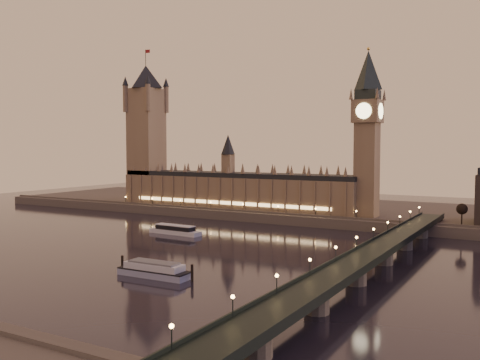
% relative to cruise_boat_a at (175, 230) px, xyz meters
% --- Properties ---
extents(ground, '(700.00, 700.00, 0.00)m').
position_rel_cruise_boat_a_xyz_m(ground, '(31.21, -38.13, -2.32)').
color(ground, black).
rests_on(ground, ground).
extents(far_embankment, '(560.00, 130.00, 6.00)m').
position_rel_cruise_boat_a_xyz_m(far_embankment, '(61.21, 126.87, 0.68)').
color(far_embankment, '#423D35').
rests_on(far_embankment, ground).
extents(palace_of_westminster, '(180.00, 26.62, 52.00)m').
position_rel_cruise_boat_a_xyz_m(palace_of_westminster, '(-8.91, 82.86, 19.39)').
color(palace_of_westminster, brown).
rests_on(palace_of_westminster, ground).
extents(victoria_tower, '(31.68, 31.68, 118.00)m').
position_rel_cruise_boat_a_xyz_m(victoria_tower, '(-88.79, 82.87, 63.47)').
color(victoria_tower, brown).
rests_on(victoria_tower, ground).
extents(big_ben, '(17.68, 17.68, 104.00)m').
position_rel_cruise_boat_a_xyz_m(big_ben, '(85.20, 82.86, 61.63)').
color(big_ben, brown).
rests_on(big_ben, ground).
extents(westminster_bridge, '(13.20, 260.00, 15.30)m').
position_rel_cruise_boat_a_xyz_m(westminster_bridge, '(122.82, -38.13, 3.20)').
color(westminster_bridge, black).
rests_on(westminster_bridge, ground).
extents(bare_tree_0, '(6.23, 6.23, 12.66)m').
position_rel_cruise_boat_a_xyz_m(bare_tree_0, '(142.99, 70.87, 13.14)').
color(bare_tree_0, black).
rests_on(bare_tree_0, ground).
extents(cruise_boat_a, '(33.25, 8.99, 5.26)m').
position_rel_cruise_boat_a_xyz_m(cruise_boat_a, '(0.00, 0.00, 0.00)').
color(cruise_boat_a, silver).
rests_on(cruise_boat_a, ground).
extents(moored_barge, '(34.23, 8.89, 6.28)m').
position_rel_cruise_boat_a_xyz_m(moored_barge, '(52.78, -83.91, 0.33)').
color(moored_barge, '#8993AE').
rests_on(moored_barge, ground).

